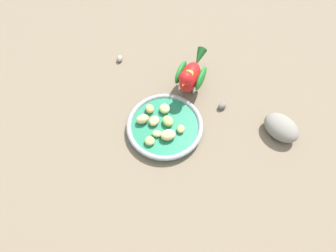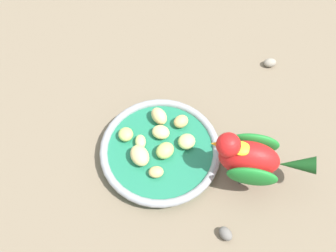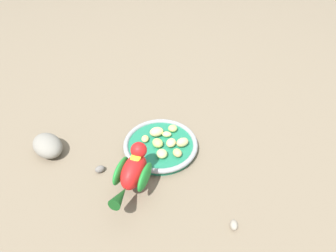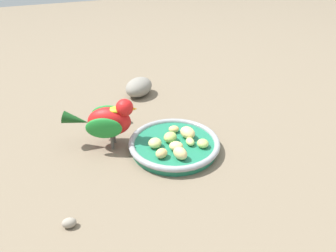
{
  "view_description": "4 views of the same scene",
  "coord_description": "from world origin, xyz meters",
  "px_view_note": "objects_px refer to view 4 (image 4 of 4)",
  "views": [
    {
      "loc": [
        0.01,
        -0.42,
        0.68
      ],
      "look_at": [
        0.02,
        -0.04,
        0.04
      ],
      "focal_mm": 30.63,
      "sensor_mm": 36.0,
      "label": 1
    },
    {
      "loc": [
        0.37,
        -0.11,
        0.71
      ],
      "look_at": [
        -0.01,
        -0.01,
        0.05
      ],
      "focal_mm": 49.11,
      "sensor_mm": 36.0,
      "label": 2
    },
    {
      "loc": [
        0.06,
        0.53,
        0.59
      ],
      "look_at": [
        -0.01,
        -0.05,
        0.06
      ],
      "focal_mm": 30.64,
      "sensor_mm": 36.0,
      "label": 3
    },
    {
      "loc": [
        -0.54,
        0.23,
        0.43
      ],
      "look_at": [
        0.02,
        -0.02,
        0.06
      ],
      "focal_mm": 34.59,
      "sensor_mm": 36.0,
      "label": 4
    }
  ],
  "objects_px": {
    "apple_piece_8": "(203,143)",
    "pebble_1": "(69,223)",
    "feeding_bowl": "(174,144)",
    "apple_piece_1": "(188,133)",
    "apple_piece_7": "(190,142)",
    "apple_piece_3": "(155,143)",
    "apple_piece_5": "(174,129)",
    "apple_piece_2": "(176,146)",
    "pebble_0": "(126,119)",
    "apple_piece_4": "(180,153)",
    "parrot": "(108,120)",
    "apple_piece_6": "(161,153)",
    "rock_large": "(139,87)",
    "apple_piece_0": "(170,137)"
  },
  "relations": [
    {
      "from": "apple_piece_8",
      "to": "pebble_1",
      "type": "height_order",
      "value": "apple_piece_8"
    },
    {
      "from": "feeding_bowl",
      "to": "apple_piece_1",
      "type": "xyz_separation_m",
      "value": [
        0.01,
        -0.04,
        0.02
      ]
    },
    {
      "from": "apple_piece_8",
      "to": "apple_piece_7",
      "type": "bearing_deg",
      "value": 47.25
    },
    {
      "from": "apple_piece_3",
      "to": "apple_piece_5",
      "type": "xyz_separation_m",
      "value": [
        0.04,
        -0.06,
        -0.0
      ]
    },
    {
      "from": "feeding_bowl",
      "to": "apple_piece_8",
      "type": "xyz_separation_m",
      "value": [
        -0.04,
        -0.05,
        0.01
      ]
    },
    {
      "from": "apple_piece_3",
      "to": "apple_piece_5",
      "type": "height_order",
      "value": "apple_piece_3"
    },
    {
      "from": "apple_piece_2",
      "to": "pebble_0",
      "type": "height_order",
      "value": "apple_piece_2"
    },
    {
      "from": "apple_piece_2",
      "to": "apple_piece_1",
      "type": "bearing_deg",
      "value": -51.93
    },
    {
      "from": "apple_piece_3",
      "to": "apple_piece_5",
      "type": "bearing_deg",
      "value": -57.7
    },
    {
      "from": "apple_piece_5",
      "to": "pebble_1",
      "type": "height_order",
      "value": "apple_piece_5"
    },
    {
      "from": "apple_piece_4",
      "to": "apple_piece_7",
      "type": "relative_size",
      "value": 1.31
    },
    {
      "from": "apple_piece_3",
      "to": "parrot",
      "type": "relative_size",
      "value": 0.18
    },
    {
      "from": "apple_piece_7",
      "to": "apple_piece_1",
      "type": "bearing_deg",
      "value": -15.39
    },
    {
      "from": "apple_piece_3",
      "to": "apple_piece_4",
      "type": "distance_m",
      "value": 0.07
    },
    {
      "from": "apple_piece_5",
      "to": "apple_piece_6",
      "type": "distance_m",
      "value": 0.1
    },
    {
      "from": "feeding_bowl",
      "to": "rock_large",
      "type": "relative_size",
      "value": 2.1
    },
    {
      "from": "apple_piece_2",
      "to": "apple_piece_3",
      "type": "xyz_separation_m",
      "value": [
        0.03,
        0.04,
        0.0
      ]
    },
    {
      "from": "apple_piece_2",
      "to": "apple_piece_4",
      "type": "bearing_deg",
      "value": 170.84
    },
    {
      "from": "rock_large",
      "to": "pebble_0",
      "type": "bearing_deg",
      "value": 148.96
    },
    {
      "from": "apple_piece_5",
      "to": "rock_large",
      "type": "relative_size",
      "value": 0.25
    },
    {
      "from": "apple_piece_3",
      "to": "apple_piece_4",
      "type": "xyz_separation_m",
      "value": [
        -0.06,
        -0.03,
        0.0
      ]
    },
    {
      "from": "apple_piece_7",
      "to": "apple_piece_2",
      "type": "bearing_deg",
      "value": 101.15
    },
    {
      "from": "apple_piece_2",
      "to": "parrot",
      "type": "distance_m",
      "value": 0.16
    },
    {
      "from": "apple_piece_1",
      "to": "apple_piece_5",
      "type": "height_order",
      "value": "apple_piece_1"
    },
    {
      "from": "apple_piece_7",
      "to": "pebble_1",
      "type": "distance_m",
      "value": 0.31
    },
    {
      "from": "feeding_bowl",
      "to": "apple_piece_8",
      "type": "distance_m",
      "value": 0.07
    },
    {
      "from": "apple_piece_1",
      "to": "rock_large",
      "type": "height_order",
      "value": "rock_large"
    },
    {
      "from": "apple_piece_3",
      "to": "parrot",
      "type": "distance_m",
      "value": 0.12
    },
    {
      "from": "apple_piece_2",
      "to": "apple_piece_7",
      "type": "distance_m",
      "value": 0.04
    },
    {
      "from": "apple_piece_1",
      "to": "pebble_0",
      "type": "height_order",
      "value": "apple_piece_1"
    },
    {
      "from": "apple_piece_5",
      "to": "apple_piece_7",
      "type": "relative_size",
      "value": 0.94
    },
    {
      "from": "apple_piece_0",
      "to": "apple_piece_4",
      "type": "xyz_separation_m",
      "value": [
        -0.07,
        0.01,
        0.0
      ]
    },
    {
      "from": "pebble_0",
      "to": "apple_piece_6",
      "type": "bearing_deg",
      "value": -175.83
    },
    {
      "from": "rock_large",
      "to": "apple_piece_4",
      "type": "bearing_deg",
      "value": 174.3
    },
    {
      "from": "rock_large",
      "to": "apple_piece_6",
      "type": "bearing_deg",
      "value": 168.45
    },
    {
      "from": "parrot",
      "to": "feeding_bowl",
      "type": "bearing_deg",
      "value": -5.83
    },
    {
      "from": "apple_piece_8",
      "to": "pebble_0",
      "type": "distance_m",
      "value": 0.23
    },
    {
      "from": "apple_piece_2",
      "to": "pebble_0",
      "type": "bearing_deg",
      "value": 15.73
    },
    {
      "from": "apple_piece_5",
      "to": "apple_piece_6",
      "type": "height_order",
      "value": "apple_piece_6"
    },
    {
      "from": "pebble_1",
      "to": "apple_piece_2",
      "type": "bearing_deg",
      "value": -66.63
    },
    {
      "from": "apple_piece_1",
      "to": "apple_piece_6",
      "type": "relative_size",
      "value": 1.46
    },
    {
      "from": "apple_piece_4",
      "to": "rock_large",
      "type": "height_order",
      "value": "rock_large"
    },
    {
      "from": "apple_piece_6",
      "to": "parrot",
      "type": "relative_size",
      "value": 0.17
    },
    {
      "from": "apple_piece_6",
      "to": "feeding_bowl",
      "type": "bearing_deg",
      "value": -50.2
    },
    {
      "from": "apple_piece_2",
      "to": "apple_piece_4",
      "type": "relative_size",
      "value": 0.89
    },
    {
      "from": "apple_piece_2",
      "to": "apple_piece_4",
      "type": "height_order",
      "value": "apple_piece_4"
    },
    {
      "from": "apple_piece_4",
      "to": "rock_large",
      "type": "relative_size",
      "value": 0.35
    },
    {
      "from": "apple_piece_3",
      "to": "apple_piece_8",
      "type": "height_order",
      "value": "apple_piece_3"
    },
    {
      "from": "apple_piece_3",
      "to": "pebble_1",
      "type": "distance_m",
      "value": 0.25
    },
    {
      "from": "rock_large",
      "to": "pebble_0",
      "type": "relative_size",
      "value": 3.93
    }
  ]
}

